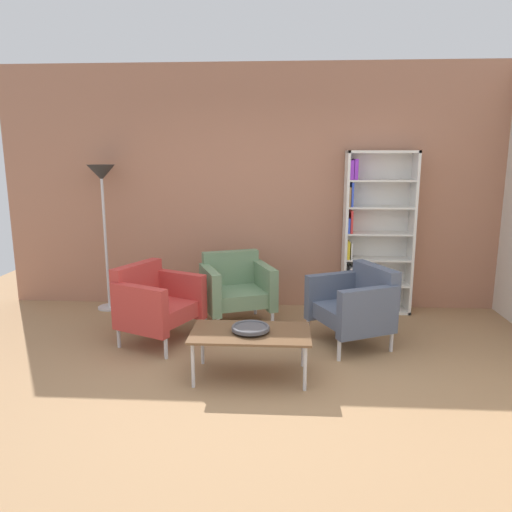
% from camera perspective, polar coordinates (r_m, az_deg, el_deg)
% --- Properties ---
extents(ground_plane, '(8.32, 8.32, 0.00)m').
position_cam_1_polar(ground_plane, '(3.95, -0.59, -16.18)').
color(ground_plane, '#9E7751').
extents(brick_back_panel, '(6.40, 0.12, 2.90)m').
position_cam_1_polar(brick_back_panel, '(5.96, 1.05, 7.90)').
color(brick_back_panel, '#A87056').
rests_on(brick_back_panel, ground_plane).
extents(bookshelf_tall, '(0.80, 0.30, 1.90)m').
position_cam_1_polar(bookshelf_tall, '(5.90, 13.50, 2.51)').
color(bookshelf_tall, silver).
rests_on(bookshelf_tall, ground_plane).
extents(coffee_table_low, '(1.00, 0.56, 0.40)m').
position_cam_1_polar(coffee_table_low, '(4.13, -0.64, -9.26)').
color(coffee_table_low, brown).
rests_on(coffee_table_low, ground_plane).
extents(decorative_bowl, '(0.32, 0.32, 0.05)m').
position_cam_1_polar(decorative_bowl, '(4.11, -0.64, -8.40)').
color(decorative_bowl, '#4C4C51').
rests_on(decorative_bowl, coffee_table_low).
extents(armchair_near_window, '(0.90, 0.87, 0.78)m').
position_cam_1_polar(armchair_near_window, '(5.41, -2.34, -3.66)').
color(armchair_near_window, slate).
rests_on(armchair_near_window, ground_plane).
extents(armchair_corner_red, '(0.89, 0.92, 0.78)m').
position_cam_1_polar(armchair_corner_red, '(4.91, 11.54, -5.51)').
color(armchair_corner_red, '#4C566B').
rests_on(armchair_corner_red, ground_plane).
extents(armchair_spare_guest, '(0.88, 0.91, 0.78)m').
position_cam_1_polar(armchair_spare_guest, '(4.97, -11.68, -5.28)').
color(armchair_spare_guest, '#B73833').
rests_on(armchair_spare_guest, ground_plane).
extents(floor_lamp_torchiere, '(0.32, 0.32, 1.74)m').
position_cam_1_polar(floor_lamp_torchiere, '(6.03, -17.55, 7.39)').
color(floor_lamp_torchiere, silver).
rests_on(floor_lamp_torchiere, ground_plane).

